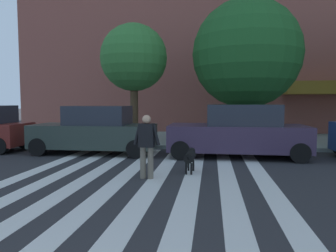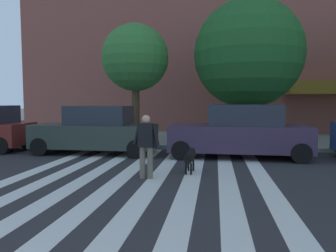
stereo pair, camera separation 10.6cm
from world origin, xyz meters
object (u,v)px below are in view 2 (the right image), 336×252
(parked_car_behind_first, at_px, (96,131))
(pedestrian_dog_walker, at_px, (146,143))
(street_tree_middle, at_px, (248,54))
(dog_on_leash, at_px, (190,157))
(street_tree_nearest, at_px, (135,58))
(parked_car_third_in_line, at_px, (239,132))

(parked_car_behind_first, xyz_separation_m, pedestrian_dog_walker, (2.76, -3.58, 0.06))
(street_tree_middle, bearing_deg, parked_car_behind_first, -152.30)
(parked_car_behind_first, xyz_separation_m, dog_on_leash, (3.82, -2.71, -0.42))
(parked_car_behind_first, relative_size, dog_on_leash, 4.32)
(pedestrian_dog_walker, bearing_deg, street_tree_nearest, 106.76)
(parked_car_behind_first, distance_m, street_tree_nearest, 4.36)
(parked_car_behind_first, height_order, parked_car_third_in_line, parked_car_third_in_line)
(dog_on_leash, bearing_deg, street_tree_middle, 70.18)
(parked_car_third_in_line, xyz_separation_m, street_tree_middle, (0.56, 3.10, 3.21))
(parked_car_behind_first, distance_m, pedestrian_dog_walker, 4.52)
(parked_car_third_in_line, relative_size, street_tree_nearest, 0.89)
(street_tree_nearest, bearing_deg, street_tree_middle, 1.95)
(parked_car_behind_first, bearing_deg, street_tree_nearest, 74.79)
(street_tree_nearest, distance_m, dog_on_leash, 7.32)
(street_tree_nearest, distance_m, pedestrian_dog_walker, 7.46)
(parked_car_behind_first, xyz_separation_m, street_tree_nearest, (0.80, 2.93, 3.13))
(parked_car_behind_first, height_order, street_tree_middle, street_tree_middle)
(parked_car_third_in_line, xyz_separation_m, dog_on_leash, (-1.53, -2.71, -0.46))
(parked_car_third_in_line, height_order, dog_on_leash, parked_car_third_in_line)
(parked_car_third_in_line, distance_m, dog_on_leash, 3.15)
(street_tree_middle, relative_size, pedestrian_dog_walker, 3.89)
(street_tree_nearest, relative_size, pedestrian_dog_walker, 3.31)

